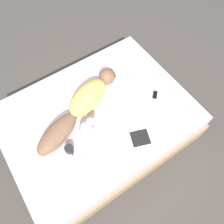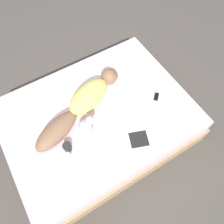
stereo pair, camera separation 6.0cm
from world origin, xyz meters
The scene contains 7 objects.
ground_plane centered at (0.00, 0.00, 0.00)m, with size 12.00×12.00×0.00m, color #4C4742.
bed centered at (0.00, 0.00, 0.25)m, with size 1.62×2.16×0.50m.
person centered at (-0.14, -0.10, 0.60)m, with size 0.66×1.27×0.23m.
open_magazine centered at (0.39, 0.27, 0.51)m, with size 0.61×0.46×0.01m.
coffee_mug centered at (0.21, -0.46, 0.54)m, with size 0.13×0.09×0.08m.
cell_phone centered at (0.18, 0.70, 0.51)m, with size 0.14×0.14×0.01m.
plush_toy centered at (0.13, -0.19, 0.59)m, with size 0.17×0.18×0.22m.
Camera 2 is at (1.10, -0.47, 2.67)m, focal length 35.00 mm.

